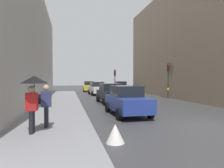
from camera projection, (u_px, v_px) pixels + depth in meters
ground_plane at (207, 127)px, 9.26m from camera, size 120.00×120.00×0.00m
sidewalk_kerb at (58, 110)px, 13.69m from camera, size 3.46×40.00×0.16m
traffic_light_far_median at (115, 77)px, 30.55m from camera, size 0.25×0.43×3.59m
traffic_light_mid_street at (168, 74)px, 22.87m from camera, size 0.33×0.45×3.97m
car_white_compact at (97, 88)px, 27.97m from camera, size 2.23×4.31×1.76m
car_green_estate at (120, 87)px, 34.34m from camera, size 2.03×4.20×1.76m
car_blue_van at (127, 100)px, 12.35m from camera, size 2.13×4.26×1.76m
car_dark_suv at (111, 93)px, 18.39m from camera, size 2.21×4.29×1.76m
car_yellow_taxi at (89, 86)px, 35.30m from camera, size 2.26×4.32×1.76m
pedestrian_with_umbrella at (33, 88)px, 7.55m from camera, size 1.00×1.00×2.14m
pedestrian_with_grey_backpack at (45, 103)px, 8.55m from camera, size 0.60×0.36×1.77m
warning_sign_triangle at (115, 133)px, 6.97m from camera, size 0.64×0.64×0.65m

